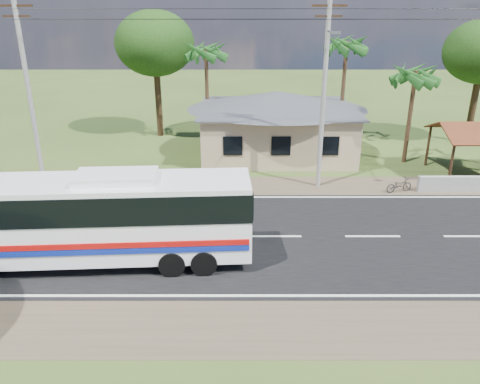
{
  "coord_description": "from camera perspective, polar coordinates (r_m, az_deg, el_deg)",
  "views": [
    {
      "loc": [
        -1.56,
        -19.03,
        9.79
      ],
      "look_at": [
        -1.55,
        1.0,
        1.8
      ],
      "focal_mm": 35.0,
      "sensor_mm": 36.0,
      "label": 1
    }
  ],
  "objects": [
    {
      "name": "coach_bus",
      "position": [
        19.27,
        -17.48,
        -2.49
      ],
      "size": [
        12.57,
        3.37,
        3.86
      ],
      "rotation": [
        0.0,
        0.0,
        0.06
      ],
      "color": "white",
      "rests_on": "ground"
    },
    {
      "name": "concrete_barrier",
      "position": [
        29.62,
        27.22,
        0.88
      ],
      "size": [
        7.0,
        0.3,
        0.9
      ],
      "primitive_type": "cube",
      "color": "#9E9E99",
      "rests_on": "ground"
    },
    {
      "name": "palm_mid",
      "position": [
        35.44,
        12.86,
        16.98
      ],
      "size": [
        2.8,
        2.8,
        8.2
      ],
      "color": "#47301E",
      "rests_on": "ground"
    },
    {
      "name": "palm_far",
      "position": [
        35.25,
        -4.17,
        16.63
      ],
      "size": [
        2.8,
        2.8,
        7.7
      ],
      "color": "#47301E",
      "rests_on": "ground"
    },
    {
      "name": "house",
      "position": [
        32.91,
        4.5,
        9.14
      ],
      "size": [
        12.4,
        10.0,
        5.0
      ],
      "color": "tan",
      "rests_on": "ground"
    },
    {
      "name": "road",
      "position": [
        21.45,
        4.17,
        -5.44
      ],
      "size": [
        120.0,
        16.0,
        0.03
      ],
      "color": "black",
      "rests_on": "ground"
    },
    {
      "name": "motorcycle",
      "position": [
        27.76,
        18.81,
        0.81
      ],
      "size": [
        1.68,
        1.0,
        0.83
      ],
      "primitive_type": "imported",
      "rotation": [
        0.0,
        0.0,
        1.87
      ],
      "color": "black",
      "rests_on": "ground"
    },
    {
      "name": "palm_near",
      "position": [
        32.26,
        20.59,
        13.15
      ],
      "size": [
        2.8,
        2.8,
        6.7
      ],
      "color": "#47301E",
      "rests_on": "ground"
    },
    {
      "name": "utility_poles",
      "position": [
        26.17,
        9.51,
        12.62
      ],
      "size": [
        32.8,
        2.22,
        11.0
      ],
      "color": "#9E9E99",
      "rests_on": "ground"
    },
    {
      "name": "tree_behind_house",
      "position": [
        37.68,
        -10.34,
        17.35
      ],
      "size": [
        6.0,
        6.0,
        9.61
      ],
      "color": "#47301E",
      "rests_on": "ground"
    },
    {
      "name": "ground",
      "position": [
        21.45,
        4.17,
        -5.46
      ],
      "size": [
        120.0,
        120.0,
        0.0
      ],
      "primitive_type": "plane",
      "color": "#304C1B",
      "rests_on": "ground"
    }
  ]
}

